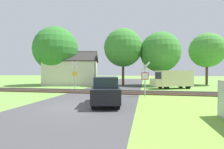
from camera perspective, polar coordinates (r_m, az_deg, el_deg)
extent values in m
plane|color=#6B9942|center=(10.80, -11.02, -10.29)|extent=(160.00, 160.00, 0.00)
cube|color=#424244|center=(12.65, -7.63, -8.62)|extent=(6.89, 80.00, 0.01)
cube|color=#75A83B|center=(8.50, 28.40, -13.46)|extent=(6.00, 20.00, 0.01)
cube|color=#422D1E|center=(17.70, -2.20, -5.72)|extent=(60.00, 2.60, 0.10)
cube|color=slate|center=(18.38, -1.70, -5.13)|extent=(60.00, 0.08, 0.12)
cube|color=slate|center=(16.99, -2.75, -5.63)|extent=(60.00, 0.08, 0.12)
cylinder|color=#9E9EA5|center=(15.06, 10.73, -2.01)|extent=(0.10, 0.10, 2.66)
cube|color=red|center=(14.98, 10.72, -0.49)|extent=(0.60, 0.08, 0.60)
cube|color=white|center=(14.96, 10.71, -0.49)|extent=(0.49, 0.05, 0.49)
cube|color=white|center=(14.98, 10.72, 2.49)|extent=(0.88, 0.10, 0.88)
cube|color=white|center=(14.98, 10.72, 2.49)|extent=(0.88, 0.10, 0.88)
cylinder|color=#9E9EA5|center=(21.50, -12.06, -0.37)|extent=(0.09, 0.09, 3.24)
cube|color=white|center=(21.57, -12.05, 3.27)|extent=(0.85, 0.27, 0.88)
cube|color=white|center=(21.57, -12.05, 3.27)|extent=(0.85, 0.27, 0.88)
cylinder|color=yellow|center=(21.56, -12.04, 0.18)|extent=(0.62, 0.21, 0.64)
cube|color=beige|center=(28.82, -12.98, 0.46)|extent=(8.67, 6.85, 3.75)
cube|color=#332D2D|center=(27.60, -13.61, 5.92)|extent=(8.59, 4.61, 1.82)
cube|color=#332D2D|center=(30.24, -12.45, 5.49)|extent=(8.59, 4.61, 1.82)
cube|color=brown|center=(28.54, -8.79, 5.71)|extent=(0.59, 0.59, 1.10)
cylinder|color=#513823|center=(31.63, 28.54, 0.16)|extent=(0.38, 0.38, 3.48)
sphere|color=#478E38|center=(31.82, 28.59, 6.99)|extent=(5.45, 5.45, 5.45)
cylinder|color=#513823|center=(28.92, -17.84, -0.24)|extent=(0.39, 0.39, 3.07)
sphere|color=#337A2D|center=(29.13, -17.88, 7.93)|extent=(6.95, 6.95, 6.95)
cylinder|color=#513823|center=(27.37, 15.40, -0.58)|extent=(0.41, 0.41, 2.79)
sphere|color=#3D8433|center=(27.52, 15.43, 7.08)|extent=(6.06, 6.06, 6.06)
cylinder|color=#513823|center=(26.92, 3.64, 0.27)|extent=(0.37, 0.37, 3.58)
sphere|color=#3D8433|center=(27.17, 3.65, 8.72)|extent=(5.87, 5.87, 5.87)
cube|color=beige|center=(22.89, 19.56, -1.15)|extent=(4.61, 3.37, 1.90)
cube|color=beige|center=(21.73, 14.03, -2.55)|extent=(1.34, 1.94, 0.90)
cube|color=#19232D|center=(21.86, 14.91, -0.35)|extent=(0.66, 1.51, 0.85)
cube|color=navy|center=(23.72, 18.35, -1.88)|extent=(3.49, 1.47, 0.16)
cylinder|color=black|center=(22.92, 15.47, -3.51)|extent=(0.70, 0.43, 0.68)
cylinder|color=black|center=(21.55, 17.39, -3.80)|extent=(0.70, 0.43, 0.68)
cylinder|color=black|center=(24.36, 21.46, -3.28)|extent=(0.70, 0.43, 0.68)
cylinder|color=black|center=(23.08, 23.59, -3.52)|extent=(0.70, 0.43, 0.68)
cube|color=black|center=(11.18, -2.00, -6.16)|extent=(2.46, 4.26, 0.84)
cube|color=#19232D|center=(10.91, -2.01, -2.43)|extent=(1.83, 2.45, 0.64)
cylinder|color=black|center=(12.60, 1.25, -7.28)|extent=(0.30, 0.62, 0.60)
cylinder|color=black|center=(12.60, -5.17, -7.28)|extent=(0.30, 0.62, 0.60)
cylinder|color=black|center=(9.92, 2.06, -9.53)|extent=(0.30, 0.62, 0.60)
cylinder|color=black|center=(9.93, -6.15, -9.52)|extent=(0.30, 0.62, 0.60)
cylinder|color=#9E9EA5|center=(9.77, 31.38, -6.56)|extent=(0.06, 0.06, 1.70)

